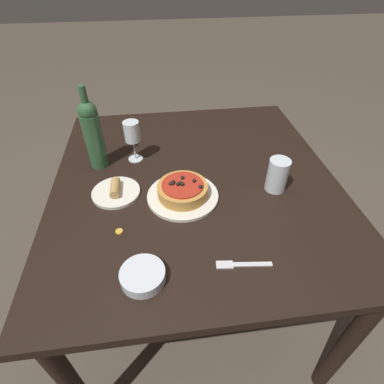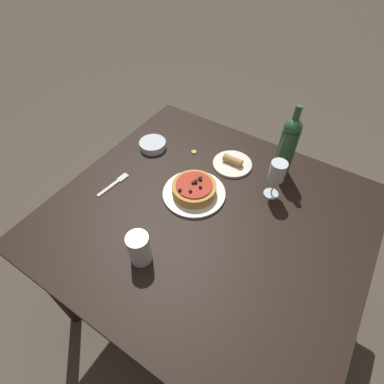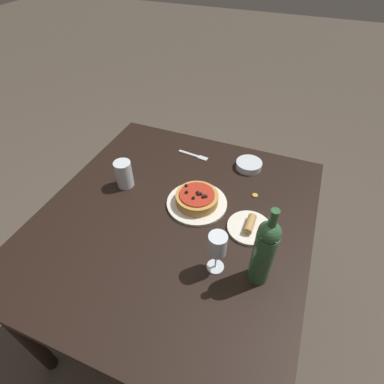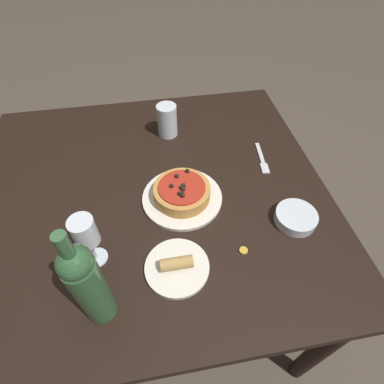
{
  "view_description": "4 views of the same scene",
  "coord_description": "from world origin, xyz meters",
  "px_view_note": "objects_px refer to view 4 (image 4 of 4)",
  "views": [
    {
      "loc": [
        -0.91,
        0.13,
        1.49
      ],
      "look_at": [
        -0.14,
        0.03,
        0.82
      ],
      "focal_mm": 28.0,
      "sensor_mm": 36.0,
      "label": 1
    },
    {
      "loc": [
        0.33,
        -0.62,
        1.7
      ],
      "look_at": [
        -0.09,
        0.02,
        0.83
      ],
      "focal_mm": 28.0,
      "sensor_mm": 36.0,
      "label": 2
    },
    {
      "loc": [
        0.73,
        0.37,
        1.69
      ],
      "look_at": [
        -0.14,
        0.02,
        0.8
      ],
      "focal_mm": 28.0,
      "sensor_mm": 36.0,
      "label": 3
    },
    {
      "loc": [
        -0.03,
        0.68,
        1.52
      ],
      "look_at": [
        -0.13,
        0.1,
        0.85
      ],
      "focal_mm": 28.0,
      "sensor_mm": 36.0,
      "label": 4
    }
  ],
  "objects_px": {
    "fork": "(262,160)",
    "side_plate": "(177,266)",
    "dining_table": "(152,207)",
    "bottle_cap": "(243,250)",
    "dinner_plate": "(182,198)",
    "water_cup": "(167,120)",
    "wine_glass": "(85,233)",
    "wine_bottle": "(88,284)",
    "side_bowl": "(296,217)",
    "pizza": "(182,192)"
  },
  "relations": [
    {
      "from": "dinner_plate",
      "to": "bottle_cap",
      "type": "xyz_separation_m",
      "value": [
        -0.14,
        0.22,
        -0.0
      ]
    },
    {
      "from": "fork",
      "to": "wine_bottle",
      "type": "bearing_deg",
      "value": -44.96
    },
    {
      "from": "fork",
      "to": "side_plate",
      "type": "bearing_deg",
      "value": -38.12
    },
    {
      "from": "dinner_plate",
      "to": "wine_bottle",
      "type": "height_order",
      "value": "wine_bottle"
    },
    {
      "from": "bottle_cap",
      "to": "fork",
      "type": "bearing_deg",
      "value": -116.25
    },
    {
      "from": "dinner_plate",
      "to": "water_cup",
      "type": "xyz_separation_m",
      "value": [
        0.0,
        -0.35,
        0.06
      ]
    },
    {
      "from": "pizza",
      "to": "wine_glass",
      "type": "distance_m",
      "value": 0.33
    },
    {
      "from": "dinner_plate",
      "to": "bottle_cap",
      "type": "distance_m",
      "value": 0.26
    },
    {
      "from": "dining_table",
      "to": "side_plate",
      "type": "bearing_deg",
      "value": 100.18
    },
    {
      "from": "wine_glass",
      "to": "fork",
      "type": "xyz_separation_m",
      "value": [
        -0.58,
        -0.3,
        -0.12
      ]
    },
    {
      "from": "dining_table",
      "to": "wine_glass",
      "type": "distance_m",
      "value": 0.35
    },
    {
      "from": "dinner_plate",
      "to": "bottle_cap",
      "type": "height_order",
      "value": "dinner_plate"
    },
    {
      "from": "pizza",
      "to": "side_plate",
      "type": "bearing_deg",
      "value": 78.17
    },
    {
      "from": "dining_table",
      "to": "bottle_cap",
      "type": "xyz_separation_m",
      "value": [
        -0.25,
        0.28,
        0.09
      ]
    },
    {
      "from": "side_plate",
      "to": "bottle_cap",
      "type": "distance_m",
      "value": 0.19
    },
    {
      "from": "pizza",
      "to": "wine_bottle",
      "type": "height_order",
      "value": "wine_bottle"
    },
    {
      "from": "wine_bottle",
      "to": "water_cup",
      "type": "xyz_separation_m",
      "value": [
        -0.24,
        -0.66,
        -0.08
      ]
    },
    {
      "from": "side_plate",
      "to": "dinner_plate",
      "type": "bearing_deg",
      "value": -101.84
    },
    {
      "from": "dinner_plate",
      "to": "wine_bottle",
      "type": "distance_m",
      "value": 0.42
    },
    {
      "from": "dining_table",
      "to": "pizza",
      "type": "xyz_separation_m",
      "value": [
        -0.1,
        0.06,
        0.13
      ]
    },
    {
      "from": "water_cup",
      "to": "dinner_plate",
      "type": "bearing_deg",
      "value": 90.76
    },
    {
      "from": "dining_table",
      "to": "water_cup",
      "type": "height_order",
      "value": "water_cup"
    },
    {
      "from": "water_cup",
      "to": "side_bowl",
      "type": "relative_size",
      "value": 1.0
    },
    {
      "from": "fork",
      "to": "side_plate",
      "type": "xyz_separation_m",
      "value": [
        0.36,
        0.37,
        0.01
      ]
    },
    {
      "from": "wine_glass",
      "to": "dinner_plate",
      "type": "bearing_deg",
      "value": -147.09
    },
    {
      "from": "pizza",
      "to": "dining_table",
      "type": "bearing_deg",
      "value": -29.9
    },
    {
      "from": "dinner_plate",
      "to": "water_cup",
      "type": "relative_size",
      "value": 2.05
    },
    {
      "from": "water_cup",
      "to": "side_plate",
      "type": "distance_m",
      "value": 0.59
    },
    {
      "from": "water_cup",
      "to": "side_plate",
      "type": "xyz_separation_m",
      "value": [
        0.05,
        0.59,
        -0.05
      ]
    },
    {
      "from": "wine_glass",
      "to": "side_bowl",
      "type": "height_order",
      "value": "wine_glass"
    },
    {
      "from": "wine_bottle",
      "to": "water_cup",
      "type": "relative_size",
      "value": 2.63
    },
    {
      "from": "dining_table",
      "to": "bottle_cap",
      "type": "bearing_deg",
      "value": 131.32
    },
    {
      "from": "dinner_plate",
      "to": "pizza",
      "type": "height_order",
      "value": "pizza"
    },
    {
      "from": "wine_glass",
      "to": "fork",
      "type": "relative_size",
      "value": 1.06
    },
    {
      "from": "wine_bottle",
      "to": "water_cup",
      "type": "bearing_deg",
      "value": -109.99
    },
    {
      "from": "dinner_plate",
      "to": "bottle_cap",
      "type": "bearing_deg",
      "value": 122.78
    },
    {
      "from": "dinner_plate",
      "to": "side_bowl",
      "type": "distance_m",
      "value": 0.36
    },
    {
      "from": "bottle_cap",
      "to": "side_plate",
      "type": "bearing_deg",
      "value": 6.15
    },
    {
      "from": "wine_bottle",
      "to": "bottle_cap",
      "type": "distance_m",
      "value": 0.42
    },
    {
      "from": "dining_table",
      "to": "pizza",
      "type": "height_order",
      "value": "pizza"
    },
    {
      "from": "dining_table",
      "to": "pizza",
      "type": "relative_size",
      "value": 6.55
    },
    {
      "from": "dining_table",
      "to": "pizza",
      "type": "distance_m",
      "value": 0.18
    },
    {
      "from": "water_cup",
      "to": "fork",
      "type": "bearing_deg",
      "value": 146.18
    },
    {
      "from": "dinner_plate",
      "to": "wine_bottle",
      "type": "xyz_separation_m",
      "value": [
        0.25,
        0.32,
        0.14
      ]
    },
    {
      "from": "dinner_plate",
      "to": "water_cup",
      "type": "height_order",
      "value": "water_cup"
    },
    {
      "from": "pizza",
      "to": "wine_glass",
      "type": "height_order",
      "value": "wine_glass"
    },
    {
      "from": "dining_table",
      "to": "bottle_cap",
      "type": "height_order",
      "value": "bottle_cap"
    },
    {
      "from": "dinner_plate",
      "to": "wine_glass",
      "type": "relative_size",
      "value": 1.48
    },
    {
      "from": "dinner_plate",
      "to": "wine_glass",
      "type": "bearing_deg",
      "value": 32.91
    },
    {
      "from": "pizza",
      "to": "water_cup",
      "type": "distance_m",
      "value": 0.35
    }
  ]
}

